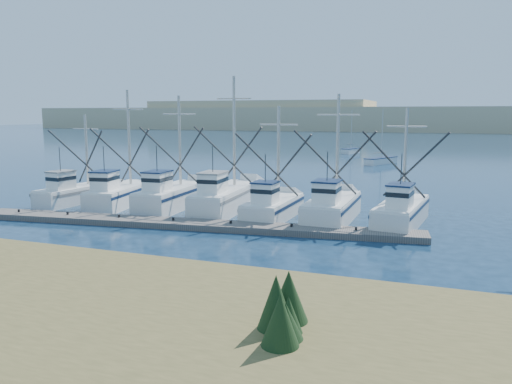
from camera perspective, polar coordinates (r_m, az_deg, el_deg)
ground at (r=25.12m, az=-1.92°, el=-8.36°), size 500.00×500.00×0.00m
floating_dock at (r=33.49m, az=-7.84°, el=-3.66°), size 30.62×5.45×0.41m
dune_ridge at (r=232.41m, az=18.00°, el=7.96°), size 360.00×60.00×10.00m
trawler_fleet at (r=37.82m, az=-3.96°, el=-0.93°), size 29.66×9.72×10.35m
sailboat_near at (r=76.58m, az=14.08°, el=3.49°), size 4.29×6.91×8.10m
sailboat_far at (r=95.40m, az=10.76°, el=4.65°), size 2.88×4.99×8.10m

